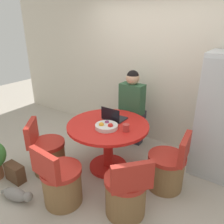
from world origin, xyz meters
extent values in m
plane|color=#B2A899|center=(0.00, 0.00, 0.00)|extent=(12.00, 12.00, 0.00)
cube|color=beige|center=(0.00, 1.51, 1.30)|extent=(7.00, 0.06, 2.60)
cube|color=#AFB2B5|center=(1.30, 0.81, 0.87)|extent=(0.70, 0.01, 1.64)
cylinder|color=red|center=(-0.10, 0.27, 0.03)|extent=(0.58, 0.58, 0.05)
cylinder|color=red|center=(-0.10, 0.27, 0.38)|extent=(0.14, 0.14, 0.65)
cylinder|color=red|center=(-0.10, 0.27, 0.72)|extent=(1.17, 1.17, 0.04)
cylinder|color=brown|center=(-0.77, -0.29, 0.22)|extent=(0.47, 0.47, 0.44)
cylinder|color=#AD281E|center=(-0.77, -0.29, 0.46)|extent=(0.49, 0.49, 0.06)
cube|color=#AD281E|center=(-0.93, -0.41, 0.65)|extent=(0.34, 0.39, 0.32)
cylinder|color=brown|center=(-0.16, -0.60, 0.22)|extent=(0.47, 0.47, 0.44)
cylinder|color=#AD281E|center=(-0.16, -0.60, 0.46)|extent=(0.49, 0.49, 0.06)
cube|color=#AD281E|center=(-0.17, -0.80, 0.65)|extent=(0.45, 0.10, 0.32)
cylinder|color=brown|center=(0.78, 0.37, 0.22)|extent=(0.47, 0.47, 0.44)
cylinder|color=#AD281E|center=(0.78, 0.37, 0.46)|extent=(0.49, 0.49, 0.06)
cube|color=#AD281E|center=(0.97, 0.39, 0.65)|extent=(0.12, 0.45, 0.32)
cylinder|color=brown|center=(0.56, -0.31, 0.22)|extent=(0.47, 0.47, 0.44)
cylinder|color=#AD281E|center=(0.56, -0.31, 0.46)|extent=(0.49, 0.49, 0.06)
cube|color=#AD281E|center=(0.71, -0.44, 0.65)|extent=(0.35, 0.38, 0.32)
cube|color=#2D2D38|center=(-0.15, 1.18, 0.25)|extent=(0.28, 0.16, 0.49)
cube|color=#2D2D38|center=(-0.15, 1.12, 0.56)|extent=(0.32, 0.36, 0.14)
cube|color=#2D5638|center=(-0.15, 1.04, 0.89)|extent=(0.40, 0.22, 0.52)
sphere|color=tan|center=(-0.15, 1.04, 1.25)|extent=(0.22, 0.22, 0.22)
sphere|color=black|center=(-0.15, 1.04, 1.28)|extent=(0.20, 0.20, 0.20)
cube|color=#232328|center=(-0.12, 0.48, 0.75)|extent=(0.31, 0.25, 0.02)
cube|color=black|center=(-0.12, 0.35, 0.86)|extent=(0.31, 0.01, 0.19)
cylinder|color=beige|center=(-0.03, 0.15, 0.77)|extent=(0.31, 0.31, 0.05)
sphere|color=red|center=(0.04, 0.15, 0.80)|extent=(0.07, 0.07, 0.07)
sphere|color=#7A2D5B|center=(-0.07, 0.21, 0.80)|extent=(0.06, 0.06, 0.06)
sphere|color=orange|center=(-0.08, 0.10, 0.80)|extent=(0.07, 0.07, 0.07)
cylinder|color=#B2332D|center=(0.23, 0.23, 0.79)|extent=(0.09, 0.09, 0.10)
ellipsoid|color=gray|center=(-0.67, -0.94, 0.08)|extent=(0.38, 0.24, 0.16)
sphere|color=gray|center=(-0.47, -0.89, 0.11)|extent=(0.12, 0.12, 0.12)
cylinder|color=gray|center=(-0.82, -0.97, 0.10)|extent=(0.16, 0.08, 0.12)
cube|color=brown|center=(-1.00, -0.72, 0.13)|extent=(0.30, 0.14, 0.26)
camera|label=1|loc=(1.55, -2.00, 2.08)|focal=35.00mm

